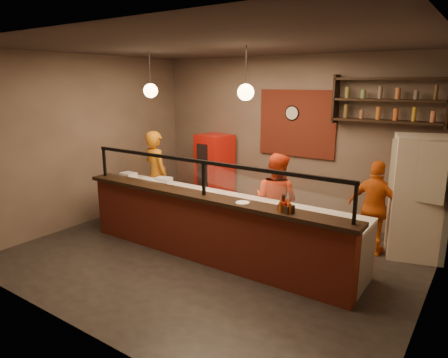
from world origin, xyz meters
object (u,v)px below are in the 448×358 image
Objects in this scene: fridge at (418,197)px; pizza_dough at (203,194)px; cook_right at (375,208)px; red_cooler at (215,170)px; condiment_caddy at (286,208)px; pepper_mill at (283,203)px; cook_mid at (276,201)px; wall_clock at (292,113)px; cook_left at (156,175)px.

pizza_dough is at bearing -167.94° from fridge.
cook_right is 0.96× the size of red_cooler.
condiment_caddy is 0.82× the size of pepper_mill.
cook_mid is 1.35m from pepper_mill.
fridge reaches higher than pizza_dough.
cook_right is at bearing -150.76° from cook_mid.
wall_clock is 3.16m from pepper_mill.
pepper_mill is at bearing 125.27° from cook_mid.
cook_mid is 1.05× the size of cook_right.
cook_left is (-2.15, -1.64, -1.22)m from wall_clock.
cook_right is 0.79× the size of fridge.
fridge is at bearing 27.95° from pizza_dough.
wall_clock is 2.14m from red_cooler.
cook_mid is 7.44× the size of pepper_mill.
fridge is at bearing -149.35° from cook_mid.
red_cooler is (-1.67, -0.31, -1.31)m from wall_clock.
cook_left is at bearing 161.50° from pepper_mill.
cook_left reaches higher than cook_right.
cook_left is at bearing 175.79° from fridge.
cook_right is 1.96m from pepper_mill.
condiment_caddy reaches higher than pizza_dough.
red_cooler is 3.80m from pepper_mill.
cook_right is (4.10, 0.65, -0.12)m from cook_left.
wall_clock reaches higher than cook_right.
pizza_dough is at bearing -48.03° from red_cooler.
cook_right is 3.37× the size of pizza_dough.
wall_clock is 0.20× the size of cook_right.
cook_mid is 3.54× the size of pizza_dough.
pizza_dough is at bearing 175.67° from cook_left.
condiment_caddy is at bearing 126.78° from cook_mid.
red_cooler reaches higher than cook_right.
red_cooler is 3.52× the size of pizza_dough.
condiment_caddy is at bearing 73.86° from cook_right.
fridge is at bearing 58.05° from pepper_mill.
red_cooler reaches higher than pepper_mill.
pepper_mill is at bearing -29.60° from red_cooler.
red_cooler is at bearing 121.03° from pizza_dough.
cook_mid is 1.20m from pizza_dough.
fridge reaches higher than cook_mid.
cook_mid is 9.02× the size of condiment_caddy.
fridge is 4.25× the size of pizza_dough.
cook_mid reaches higher than cook_right.
cook_left is 2.69m from cook_mid.
pepper_mill is (0.67, -1.11, 0.37)m from cook_mid.
cook_mid reaches higher than condiment_caddy.
wall_clock is 2.17m from cook_mid.
wall_clock is at bearing -67.62° from cook_mid.
red_cooler reaches higher than pizza_dough.
condiment_caddy is at bearing 177.74° from cook_left.
cook_left is at bearing 13.94° from cook_right.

